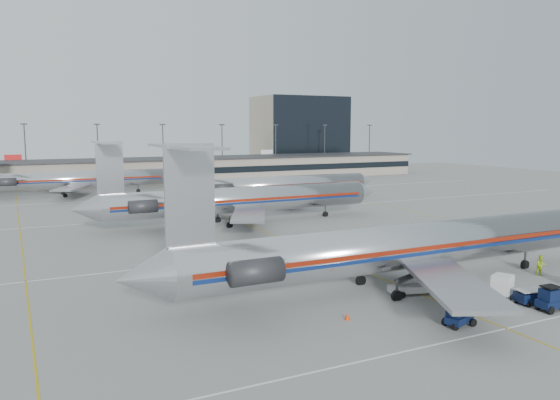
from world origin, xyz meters
TOP-DOWN VIEW (x-y plane):
  - ground at (0.00, 0.00)m, footprint 260.00×260.00m
  - apron_markings at (0.00, 10.00)m, footprint 160.00×0.15m
  - terminal at (0.00, 97.97)m, footprint 162.00×17.00m
  - light_mast_row at (0.00, 112.00)m, footprint 163.60×0.40m
  - distant_building at (62.00, 128.00)m, footprint 30.00×20.00m
  - jet_foreground at (-0.75, -6.94)m, footprint 49.83×29.34m
  - jet_second_row at (-1.18, 29.98)m, footprint 47.58×28.01m
  - jet_third_row at (14.87, 48.70)m, footprint 41.58×25.58m
  - jet_back_row at (-19.04, 77.01)m, footprint 42.78×26.32m
  - tug_left at (-2.76, -16.16)m, footprint 2.50×1.78m
  - tug_center at (6.14, -16.85)m, footprint 2.51×1.32m
  - cart_outer at (6.07, -14.92)m, footprint 2.29×1.79m
  - uld_container at (5.29, -12.90)m, footprint 2.33×2.17m
  - belt_loader at (-0.60, -8.67)m, footprint 4.69×2.28m
  - ramp_worker_near at (4.74, -9.70)m, footprint 0.66×0.55m
  - ramp_worker_far at (14.30, -9.47)m, footprint 1.17×1.04m
  - cone_left at (-9.05, -11.55)m, footprint 0.51×0.51m

SIDE VIEW (x-z plane):
  - ground at x=0.00m, z-range 0.00..0.00m
  - apron_markings at x=0.00m, z-range 0.00..0.02m
  - cone_left at x=-9.05m, z-range 0.00..0.56m
  - cart_outer at x=6.07m, z-range 0.04..1.20m
  - belt_loader at x=-0.60m, z-range -0.56..1.84m
  - ramp_worker_near at x=4.74m, z-range 0.00..1.56m
  - tug_left at x=-2.76m, z-range -0.08..1.76m
  - tug_center at x=6.14m, z-range -0.09..1.92m
  - ramp_worker_far at x=14.30m, z-range 0.00..1.98m
  - uld_container at x=5.29m, z-range 0.01..1.98m
  - terminal at x=0.00m, z-range 0.03..6.28m
  - jet_third_row at x=14.87m, z-range -2.38..8.99m
  - jet_back_row at x=-19.04m, z-range -2.45..9.25m
  - jet_second_row at x=-1.18m, z-range -2.61..9.84m
  - jet_foreground at x=-0.75m, z-range -2.74..10.31m
  - light_mast_row at x=0.00m, z-range 0.94..16.22m
  - distant_building at x=62.00m, z-range 0.00..25.00m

